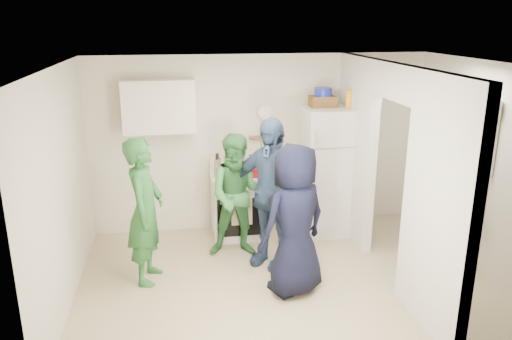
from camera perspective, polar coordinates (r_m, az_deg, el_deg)
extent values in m
plane|color=tan|center=(6.05, 3.40, -12.37)|extent=(4.80, 4.80, 0.00)
plane|color=silver|center=(7.15, 0.56, 3.11)|extent=(4.80, 0.00, 4.80)
plane|color=silver|center=(4.03, 9.13, -8.43)|extent=(4.80, 0.00, 4.80)
plane|color=silver|center=(5.54, -21.34, -2.24)|extent=(0.00, 3.40, 3.40)
plane|color=silver|center=(6.51, 24.66, 0.13)|extent=(0.00, 3.40, 3.40)
plane|color=white|center=(5.30, 3.88, 11.92)|extent=(4.80, 4.80, 0.00)
cube|color=silver|center=(6.91, 11.30, 2.27)|extent=(0.12, 1.20, 2.50)
cube|color=silver|center=(5.01, 20.10, -4.12)|extent=(0.12, 1.20, 2.50)
cube|color=silver|center=(5.72, 15.80, 9.68)|extent=(0.12, 1.00, 0.40)
cube|color=white|center=(7.03, -2.03, -3.98)|extent=(0.76, 0.63, 0.91)
cube|color=silver|center=(6.75, -11.03, 7.17)|extent=(0.95, 0.34, 0.70)
cube|color=silver|center=(7.12, 8.21, -0.05)|extent=(0.74, 0.72, 1.80)
cube|color=brown|center=(6.92, 7.63, 7.79)|extent=(0.35, 0.25, 0.15)
cylinder|color=#162198|center=(6.90, 7.67, 8.85)|extent=(0.24, 0.24, 0.11)
cylinder|color=#EDA513|center=(6.87, 10.59, 8.01)|extent=(0.09, 0.09, 0.25)
cylinder|color=white|center=(7.05, 1.00, 6.64)|extent=(0.22, 0.02, 0.22)
cube|color=olive|center=(7.08, 0.63, 3.80)|extent=(0.35, 0.08, 0.03)
cube|color=black|center=(6.57, 23.99, 3.96)|extent=(0.03, 0.70, 0.80)
cube|color=white|center=(6.56, 23.88, 3.96)|extent=(0.04, 0.76, 0.86)
cube|color=white|center=(6.49, 24.07, 6.97)|extent=(0.04, 0.82, 0.18)
cylinder|color=orange|center=(6.62, -2.86, -0.03)|extent=(0.09, 0.09, 0.25)
cylinder|color=red|center=(6.70, 0.02, -0.37)|extent=(0.09, 0.09, 0.12)
imported|color=#2C6C2B|center=(5.83, -12.53, -4.62)|extent=(0.53, 0.70, 1.72)
imported|color=#3B8740|center=(6.34, -2.01, -2.98)|extent=(0.86, 0.71, 1.61)
imported|color=#345073|center=(6.04, 1.67, -2.68)|extent=(1.10, 1.09, 1.86)
imported|color=black|center=(5.47, 4.45, -5.77)|extent=(0.99, 0.86, 1.71)
imported|color=black|center=(6.64, 19.89, -1.98)|extent=(0.84, 1.27, 1.84)
cylinder|color=brown|center=(6.91, -4.37, 0.82)|extent=(0.07, 0.07, 0.28)
cylinder|color=#1A4F27|center=(6.74, -3.41, 0.32)|extent=(0.08, 0.08, 0.26)
cylinder|color=silver|center=(6.97, -2.77, 0.89)|extent=(0.06, 0.06, 0.26)
cylinder|color=brown|center=(6.77, -1.77, 0.70)|extent=(0.06, 0.06, 0.32)
cylinder|color=#AAB4BC|center=(7.03, -1.53, 1.20)|extent=(0.06, 0.06, 0.29)
cylinder|color=#143825|center=(6.87, -0.65, 0.70)|extent=(0.07, 0.07, 0.27)
cylinder|color=olive|center=(7.01, -0.18, 1.00)|extent=(0.06, 0.06, 0.26)
cylinder|color=#93999D|center=(6.70, -4.50, 0.51)|extent=(0.08, 0.08, 0.33)
cylinder|color=#58260F|center=(6.93, -1.92, 0.90)|extent=(0.06, 0.06, 0.28)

